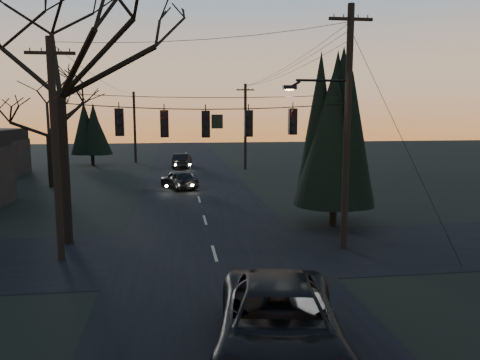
{
  "coord_description": "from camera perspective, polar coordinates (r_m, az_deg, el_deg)",
  "views": [
    {
      "loc": [
        -1.51,
        -8.46,
        5.76
      ],
      "look_at": [
        1.07,
        10.1,
        3.02
      ],
      "focal_mm": 35.0,
      "sensor_mm": 36.0,
      "label": 1
    }
  ],
  "objects": [
    {
      "name": "sedan_oncoming_b",
      "position": [
        48.7,
        -7.06,
        2.34
      ],
      "size": [
        2.18,
        4.64,
        1.47
      ],
      "primitive_type": "imported",
      "rotation": [
        0.0,
        0.0,
        3.0
      ],
      "color": "black",
      "rests_on": "ground"
    },
    {
      "name": "utility_pole_right",
      "position": [
        20.57,
        12.47,
        -8.14
      ],
      "size": [
        5.0,
        0.3,
        10.0
      ],
      "primitive_type": null,
      "color": "black",
      "rests_on": "ground"
    },
    {
      "name": "evergreen_dist",
      "position": [
        53.09,
        -17.65,
        5.84
      ],
      "size": [
        3.2,
        3.2,
        6.46
      ],
      "color": "black",
      "rests_on": "ground"
    },
    {
      "name": "main_road",
      "position": [
        29.08,
        -4.8,
        -3.11
      ],
      "size": [
        8.0,
        120.0,
        0.02
      ],
      "primitive_type": "cube",
      "color": "black",
      "rests_on": "ground"
    },
    {
      "name": "span_signal_assembly",
      "position": [
        18.51,
        -4.02,
        6.97
      ],
      "size": [
        11.5,
        0.44,
        1.49
      ],
      "color": "black",
      "rests_on": "ground"
    },
    {
      "name": "bare_tree_dist",
      "position": [
        38.46,
        -22.38,
        7.31
      ],
      "size": [
        7.89,
        7.89,
        7.87
      ],
      "color": "black",
      "rests_on": "ground"
    },
    {
      "name": "suv_near",
      "position": [
        11.36,
        4.83,
        -17.24
      ],
      "size": [
        3.86,
        6.6,
        1.73
      ],
      "primitive_type": "imported",
      "rotation": [
        0.0,
        0.0,
        -0.17
      ],
      "color": "black",
      "rests_on": "ground"
    },
    {
      "name": "sedan_oncoming_a",
      "position": [
        35.49,
        -7.45,
        0.05
      ],
      "size": [
        3.14,
        4.4,
        1.39
      ],
      "primitive_type": "imported",
      "rotation": [
        0.0,
        0.0,
        3.55
      ],
      "color": "black",
      "rests_on": "ground"
    },
    {
      "name": "evergreen_right",
      "position": [
        23.76,
        11.55,
        5.23
      ],
      "size": [
        3.98,
        3.98,
        7.91
      ],
      "color": "black",
      "rests_on": "ground"
    },
    {
      "name": "utility_pole_far_r",
      "position": [
        47.34,
        0.65,
        1.33
      ],
      "size": [
        1.8,
        0.3,
        8.5
      ],
      "primitive_type": null,
      "color": "black",
      "rests_on": "ground"
    },
    {
      "name": "cross_road",
      "position": [
        19.4,
        -3.14,
        -8.94
      ],
      "size": [
        60.0,
        7.0,
        0.02
      ],
      "primitive_type": "cube",
      "color": "black",
      "rests_on": "ground"
    },
    {
      "name": "utility_pole_far_l",
      "position": [
        54.95,
        -12.58,
        2.11
      ],
      "size": [
        0.3,
        0.3,
        8.0
      ],
      "primitive_type": null,
      "color": "black",
      "rests_on": "ground"
    },
    {
      "name": "utility_pole_left",
      "position": [
        19.85,
        -20.9,
        -9.1
      ],
      "size": [
        1.8,
        0.3,
        8.5
      ],
      "primitive_type": null,
      "color": "black",
      "rests_on": "ground"
    },
    {
      "name": "bare_tree_left",
      "position": [
        21.67,
        -21.41,
        16.06
      ],
      "size": [
        9.71,
        9.71,
        12.71
      ],
      "color": "black",
      "rests_on": "ground"
    }
  ]
}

